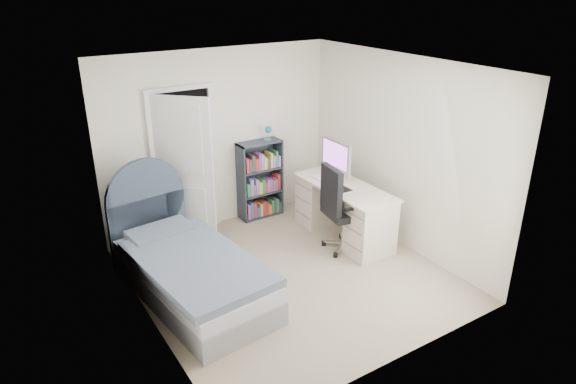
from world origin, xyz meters
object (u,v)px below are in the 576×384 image
bed (189,269)px  floor_lamp (170,200)px  office_chair (341,205)px  desk (343,209)px  nightstand (132,228)px  bookcase (260,182)px

bed → floor_lamp: size_ratio=1.66×
office_chair → bed: bearing=176.8°
floor_lamp → desk: (2.00, -1.24, -0.14)m
nightstand → bookcase: bearing=3.0°
nightstand → floor_lamp: (0.58, 0.13, 0.21)m
floor_lamp → office_chair: floor_lamp is taller
nightstand → office_chair: bearing=-30.8°
bookcase → desk: 1.36m
desk → floor_lamp: bearing=148.1°
desk → office_chair: desk is taller
floor_lamp → bookcase: bearing=-1.2°
desk → office_chair: 0.43m
bed → desk: 2.33m
floor_lamp → bed: bearing=-103.0°
bed → desk: size_ratio=1.46×
bed → nightstand: bed is taller
bed → floor_lamp: 1.45m
bookcase → desk: size_ratio=0.87×
bed → office_chair: (2.06, -0.12, 0.34)m
office_chair → floor_lamp: bearing=139.0°
desk → office_chair: bearing=-135.1°
bed → nightstand: (-0.25, 1.26, 0.05)m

